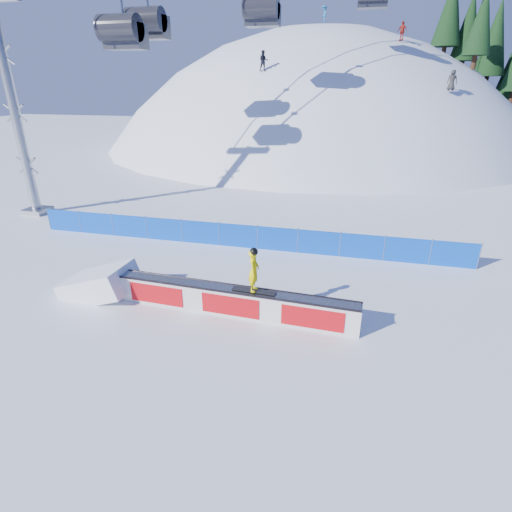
# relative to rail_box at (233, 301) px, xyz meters

# --- Properties ---
(ground) EXTENTS (160.00, 160.00, 0.00)m
(ground) POSITION_rel_rail_box_xyz_m (-1.58, 1.66, -0.52)
(ground) COLOR white
(ground) RESTS_ON ground
(snow_hill) EXTENTS (64.00, 64.00, 64.00)m
(snow_hill) POSITION_rel_rail_box_xyz_m (-1.58, 43.66, -18.52)
(snow_hill) COLOR white
(snow_hill) RESTS_ON ground
(safety_fence) EXTENTS (22.05, 0.05, 1.30)m
(safety_fence) POSITION_rel_rail_box_xyz_m (-1.58, 6.16, 0.08)
(safety_fence) COLOR #0643C1
(safety_fence) RESTS_ON ground
(rail_box) EXTENTS (8.84, 1.02, 1.06)m
(rail_box) POSITION_rel_rail_box_xyz_m (0.00, 0.00, 0.00)
(rail_box) COLOR silver
(rail_box) RESTS_ON ground
(snow_ramp) EXTENTS (2.92, 1.91, 1.78)m
(snow_ramp) POSITION_rel_rail_box_xyz_m (-5.51, 0.25, -0.52)
(snow_ramp) COLOR white
(snow_ramp) RESTS_ON ground
(snowboarder) EXTENTS (1.54, 0.55, 1.60)m
(snowboarder) POSITION_rel_rail_box_xyz_m (0.78, -0.04, 1.32)
(snowboarder) COLOR black
(snowboarder) RESTS_ON rail_box
(distant_skiers) EXTENTS (16.92, 13.08, 8.20)m
(distant_skiers) POSITION_rel_rail_box_xyz_m (2.23, 32.13, 10.71)
(distant_skiers) COLOR black
(distant_skiers) RESTS_ON ground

